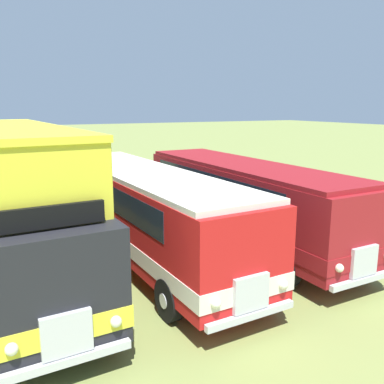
# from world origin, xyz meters

# --- Properties ---
(bus_sixth_in_row) EXTENTS (3.06, 11.40, 4.49)m
(bus_sixth_in_row) POSITION_xyz_m (5.71, 0.05, 2.47)
(bus_sixth_in_row) COLOR black
(bus_sixth_in_row) RESTS_ON ground
(bus_seventh_in_row) EXTENTS (3.07, 11.63, 2.99)m
(bus_seventh_in_row) POSITION_xyz_m (9.52, -0.04, 1.76)
(bus_seventh_in_row) COLOR red
(bus_seventh_in_row) RESTS_ON ground
(bus_eighth_in_row) EXTENTS (2.78, 10.97, 2.99)m
(bus_eighth_in_row) POSITION_xyz_m (13.33, -0.15, 1.76)
(bus_eighth_in_row) COLOR maroon
(bus_eighth_in_row) RESTS_ON ground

